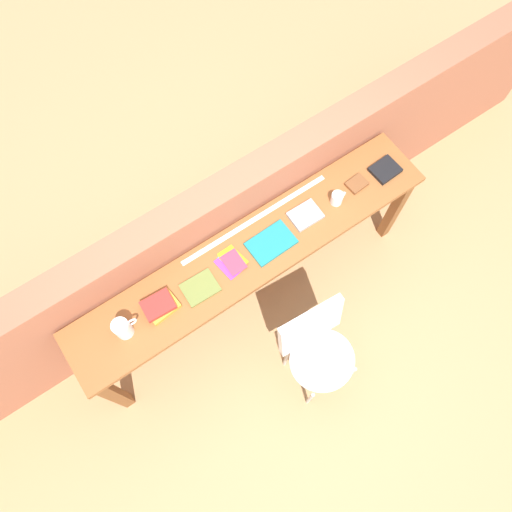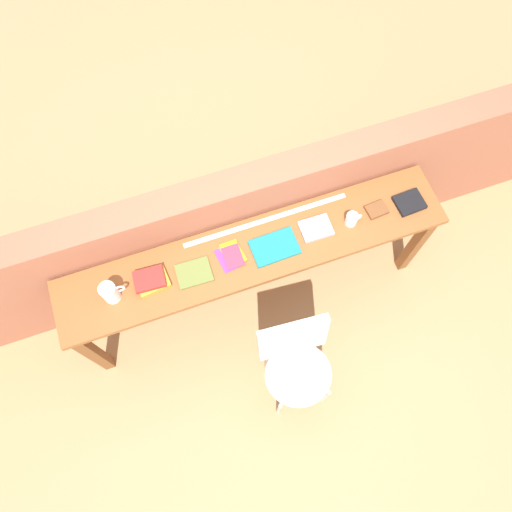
{
  "view_description": "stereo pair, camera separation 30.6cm",
  "coord_description": "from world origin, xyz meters",
  "px_view_note": "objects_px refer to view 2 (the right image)",
  "views": [
    {
      "loc": [
        -0.66,
        -0.71,
        3.73
      ],
      "look_at": [
        0.0,
        0.25,
        0.9
      ],
      "focal_mm": 35.0,
      "sensor_mm": 36.0,
      "label": 1
    },
    {
      "loc": [
        -0.38,
        -0.85,
        3.73
      ],
      "look_at": [
        0.0,
        0.25,
        0.9
      ],
      "focal_mm": 35.0,
      "sensor_mm": 36.0,
      "label": 2
    }
  ],
  "objects_px": {
    "book_stack_leftmost": "(151,281)",
    "pamphlet_pile_colourful": "(232,256)",
    "book_repair_rightmost": "(409,202)",
    "chair_white_moulded": "(296,362)",
    "leather_journal_brown": "(376,210)",
    "magazine_cycling": "(194,273)",
    "pitcher_white": "(110,292)",
    "book_open_centre": "(275,247)",
    "mug": "(352,219)"
  },
  "relations": [
    {
      "from": "leather_journal_brown",
      "to": "book_repair_rightmost",
      "type": "xyz_separation_m",
      "value": [
        0.22,
        -0.02,
        0.0
      ]
    },
    {
      "from": "pitcher_white",
      "to": "leather_journal_brown",
      "type": "xyz_separation_m",
      "value": [
        1.73,
        0.01,
        -0.07
      ]
    },
    {
      "from": "leather_journal_brown",
      "to": "magazine_cycling",
      "type": "bearing_deg",
      "value": 176.98
    },
    {
      "from": "book_stack_leftmost",
      "to": "pamphlet_pile_colourful",
      "type": "height_order",
      "value": "book_stack_leftmost"
    },
    {
      "from": "pitcher_white",
      "to": "magazine_cycling",
      "type": "xyz_separation_m",
      "value": [
        0.5,
        -0.02,
        -0.07
      ]
    },
    {
      "from": "magazine_cycling",
      "to": "leather_journal_brown",
      "type": "distance_m",
      "value": 1.23
    },
    {
      "from": "book_stack_leftmost",
      "to": "book_repair_rightmost",
      "type": "relative_size",
      "value": 1.17
    },
    {
      "from": "book_stack_leftmost",
      "to": "magazine_cycling",
      "type": "xyz_separation_m",
      "value": [
        0.26,
        -0.03,
        -0.02
      ]
    },
    {
      "from": "book_repair_rightmost",
      "to": "chair_white_moulded",
      "type": "bearing_deg",
      "value": -149.49
    },
    {
      "from": "magazine_cycling",
      "to": "mug",
      "type": "bearing_deg",
      "value": 2.12
    },
    {
      "from": "book_open_centre",
      "to": "pamphlet_pile_colourful",
      "type": "bearing_deg",
      "value": 171.18
    },
    {
      "from": "chair_white_moulded",
      "to": "leather_journal_brown",
      "type": "relative_size",
      "value": 6.86
    },
    {
      "from": "pamphlet_pile_colourful",
      "to": "book_open_centre",
      "type": "xyz_separation_m",
      "value": [
        0.27,
        -0.03,
        0.0
      ]
    },
    {
      "from": "chair_white_moulded",
      "to": "pitcher_white",
      "type": "xyz_separation_m",
      "value": [
        -0.94,
        0.68,
        0.43
      ]
    },
    {
      "from": "book_stack_leftmost",
      "to": "book_open_centre",
      "type": "relative_size",
      "value": 0.72
    },
    {
      "from": "book_stack_leftmost",
      "to": "book_open_centre",
      "type": "height_order",
      "value": "book_stack_leftmost"
    },
    {
      "from": "pitcher_white",
      "to": "book_repair_rightmost",
      "type": "xyz_separation_m",
      "value": [
        1.95,
        -0.02,
        -0.06
      ]
    },
    {
      "from": "book_stack_leftmost",
      "to": "book_open_centre",
      "type": "distance_m",
      "value": 0.78
    },
    {
      "from": "pitcher_white",
      "to": "pamphlet_pile_colourful",
      "type": "distance_m",
      "value": 0.75
    },
    {
      "from": "book_stack_leftmost",
      "to": "leather_journal_brown",
      "type": "height_order",
      "value": "book_stack_leftmost"
    },
    {
      "from": "book_open_centre",
      "to": "leather_journal_brown",
      "type": "distance_m",
      "value": 0.71
    },
    {
      "from": "book_repair_rightmost",
      "to": "mug",
      "type": "bearing_deg",
      "value": 177.2
    },
    {
      "from": "book_open_centre",
      "to": "book_repair_rightmost",
      "type": "height_order",
      "value": "book_repair_rightmost"
    },
    {
      "from": "book_stack_leftmost",
      "to": "magazine_cycling",
      "type": "relative_size",
      "value": 0.99
    },
    {
      "from": "chair_white_moulded",
      "to": "book_repair_rightmost",
      "type": "bearing_deg",
      "value": 33.2
    },
    {
      "from": "magazine_cycling",
      "to": "pamphlet_pile_colourful",
      "type": "height_order",
      "value": "magazine_cycling"
    },
    {
      "from": "magazine_cycling",
      "to": "pamphlet_pile_colourful",
      "type": "relative_size",
      "value": 1.08
    },
    {
      "from": "book_open_centre",
      "to": "mug",
      "type": "height_order",
      "value": "mug"
    },
    {
      "from": "pitcher_white",
      "to": "pamphlet_pile_colourful",
      "type": "height_order",
      "value": "pitcher_white"
    },
    {
      "from": "book_open_centre",
      "to": "book_stack_leftmost",
      "type": "bearing_deg",
      "value": 176.27
    },
    {
      "from": "pitcher_white",
      "to": "book_stack_leftmost",
      "type": "xyz_separation_m",
      "value": [
        0.24,
        0.01,
        -0.04
      ]
    },
    {
      "from": "pamphlet_pile_colourful",
      "to": "mug",
      "type": "relative_size",
      "value": 1.77
    },
    {
      "from": "magazine_cycling",
      "to": "pamphlet_pile_colourful",
      "type": "distance_m",
      "value": 0.25
    },
    {
      "from": "book_stack_leftmost",
      "to": "chair_white_moulded",
      "type": "bearing_deg",
      "value": -44.41
    },
    {
      "from": "book_stack_leftmost",
      "to": "mug",
      "type": "xyz_separation_m",
      "value": [
        1.3,
        -0.03,
        0.01
      ]
    },
    {
      "from": "pitcher_white",
      "to": "pamphlet_pile_colourful",
      "type": "relative_size",
      "value": 0.95
    },
    {
      "from": "pamphlet_pile_colourful",
      "to": "book_open_centre",
      "type": "distance_m",
      "value": 0.27
    },
    {
      "from": "magazine_cycling",
      "to": "book_repair_rightmost",
      "type": "relative_size",
      "value": 1.17
    },
    {
      "from": "pitcher_white",
      "to": "mug",
      "type": "height_order",
      "value": "pitcher_white"
    },
    {
      "from": "pamphlet_pile_colourful",
      "to": "mug",
      "type": "bearing_deg",
      "value": -2.22
    },
    {
      "from": "mug",
      "to": "leather_journal_brown",
      "type": "bearing_deg",
      "value": 6.87
    },
    {
      "from": "book_open_centre",
      "to": "leather_journal_brown",
      "type": "relative_size",
      "value": 2.23
    },
    {
      "from": "pamphlet_pile_colourful",
      "to": "leather_journal_brown",
      "type": "relative_size",
      "value": 1.49
    },
    {
      "from": "pamphlet_pile_colourful",
      "to": "book_repair_rightmost",
      "type": "bearing_deg",
      "value": -1.5
    },
    {
      "from": "chair_white_moulded",
      "to": "pamphlet_pile_colourful",
      "type": "distance_m",
      "value": 0.8
    },
    {
      "from": "book_open_centre",
      "to": "pitcher_white",
      "type": "bearing_deg",
      "value": 177.34
    },
    {
      "from": "pamphlet_pile_colourful",
      "to": "leather_journal_brown",
      "type": "height_order",
      "value": "leather_journal_brown"
    },
    {
      "from": "book_stack_leftmost",
      "to": "pamphlet_pile_colourful",
      "type": "xyz_separation_m",
      "value": [
        0.51,
        0.0,
        -0.03
      ]
    },
    {
      "from": "chair_white_moulded",
      "to": "book_stack_leftmost",
      "type": "distance_m",
      "value": 1.05
    },
    {
      "from": "chair_white_moulded",
      "to": "pamphlet_pile_colourful",
      "type": "relative_size",
      "value": 4.59
    }
  ]
}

